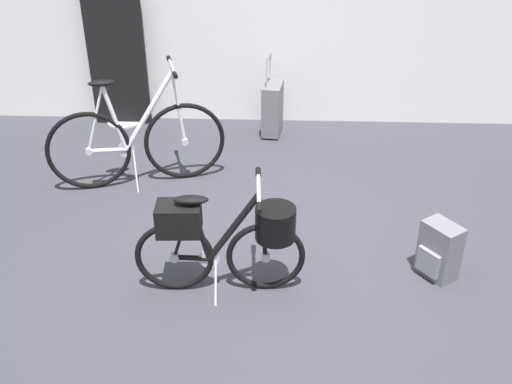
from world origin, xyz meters
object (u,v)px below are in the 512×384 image
at_px(floor_banner_stand, 116,55).
at_px(folding_bike_foreground, 227,237).
at_px(display_bike_left, 137,142).
at_px(backpack_on_floor, 439,251).
at_px(rolling_suitcase, 272,108).

xyz_separation_m(floor_banner_stand, folding_bike_foreground, (1.37, -2.78, -0.33)).
distance_m(display_bike_left, backpack_on_floor, 2.64).
distance_m(folding_bike_foreground, backpack_on_floor, 1.46).
bearing_deg(floor_banner_stand, display_bike_left, -70.47).
bearing_deg(display_bike_left, folding_bike_foreground, -58.06).
height_order(floor_banner_stand, display_bike_left, floor_banner_stand).
bearing_deg(rolling_suitcase, folding_bike_foreground, -95.55).
xyz_separation_m(display_bike_left, backpack_on_floor, (2.33, -1.23, -0.20)).
bearing_deg(floor_banner_stand, rolling_suitcase, -7.47).
bearing_deg(display_bike_left, floor_banner_stand, 109.53).
height_order(display_bike_left, rolling_suitcase, display_bike_left).
bearing_deg(folding_bike_foreground, rolling_suitcase, 84.45).
relative_size(display_bike_left, backpack_on_floor, 3.65).
relative_size(display_bike_left, rolling_suitcase, 1.79).
height_order(folding_bike_foreground, display_bike_left, display_bike_left).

